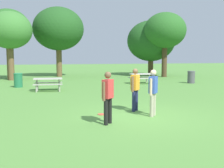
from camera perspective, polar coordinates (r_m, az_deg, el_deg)
name	(u,v)px	position (r m, az deg, el deg)	size (l,w,h in m)	color
ground_plane	(139,116)	(9.47, 5.86, -6.89)	(120.00, 120.00, 0.00)	#568E3D
person_thrower	(108,94)	(8.17, -0.90, -2.21)	(0.44, 0.48, 1.64)	black
person_catcher	(135,87)	(10.17, 5.01, -0.60)	(0.44, 0.48, 1.64)	#1E234C
person_bystander	(153,90)	(9.38, 8.84, -1.20)	(0.43, 0.48, 1.64)	#B7AD93
frisbee	(101,114)	(9.65, -2.36, -6.54)	(0.26, 0.26, 0.03)	#E04733
picnic_table_near	(48,82)	(16.57, -13.61, 0.51)	(1.77, 1.50, 0.77)	#B2ADA3
picnic_table_far	(141,76)	(20.44, 6.33, 1.66)	(1.72, 1.45, 0.77)	beige
trash_can_beside_table	(18,80)	(19.00, -19.55, 0.78)	(0.59, 0.59, 0.96)	#237047
trash_can_further_along	(191,77)	(21.51, 16.68, 1.45)	(0.59, 0.59, 0.96)	#515156
tree_tall_left	(8,28)	(25.49, -21.42, 11.24)	(3.68, 3.68, 6.23)	brown
tree_broad_center	(10,31)	(24.80, -21.16, 10.67)	(3.78, 3.78, 5.94)	brown
tree_far_right	(58,29)	(27.88, -11.46, 11.51)	(5.12, 5.12, 7.03)	brown
tree_slender_mid	(151,41)	(29.28, 8.40, 9.14)	(5.15, 5.15, 5.93)	#4C3823
tree_back_left	(165,31)	(27.48, 11.34, 11.17)	(4.18, 4.18, 6.44)	#4C3823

